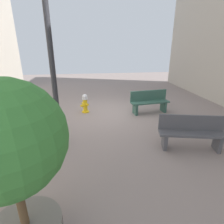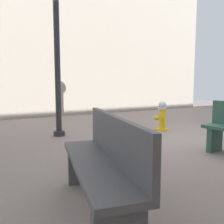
# 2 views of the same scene
# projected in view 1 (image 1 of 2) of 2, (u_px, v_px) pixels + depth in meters

# --- Properties ---
(ground_plane) EXTENTS (23.40, 23.40, 0.00)m
(ground_plane) POSITION_uv_depth(u_px,v_px,m) (111.00, 112.00, 7.94)
(ground_plane) COLOR gray
(fire_hydrant) EXTENTS (0.37, 0.37, 0.81)m
(fire_hydrant) POSITION_uv_depth(u_px,v_px,m) (85.00, 103.00, 7.83)
(fire_hydrant) COLOR gold
(fire_hydrant) RESTS_ON ground_plane
(bench_near) EXTENTS (1.69, 0.64, 0.95)m
(bench_near) POSITION_uv_depth(u_px,v_px,m) (149.00, 101.00, 7.79)
(bench_near) COLOR #33594C
(bench_near) RESTS_ON ground_plane
(bench_far) EXTENTS (1.84, 0.83, 0.95)m
(bench_far) POSITION_uv_depth(u_px,v_px,m) (191.00, 132.00, 5.05)
(bench_far) COLOR #4C4C51
(bench_far) RESTS_ON ground_plane
(planter_tree) EXTENTS (1.39, 1.39, 2.47)m
(planter_tree) POSITION_uv_depth(u_px,v_px,m) (10.00, 156.00, 2.12)
(planter_tree) COLOR slate
(planter_tree) RESTS_ON ground_plane
(street_lamp) EXTENTS (0.36, 0.36, 4.30)m
(street_lamp) POSITION_uv_depth(u_px,v_px,m) (51.00, 50.00, 4.48)
(street_lamp) COLOR #2D2D33
(street_lamp) RESTS_ON ground_plane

